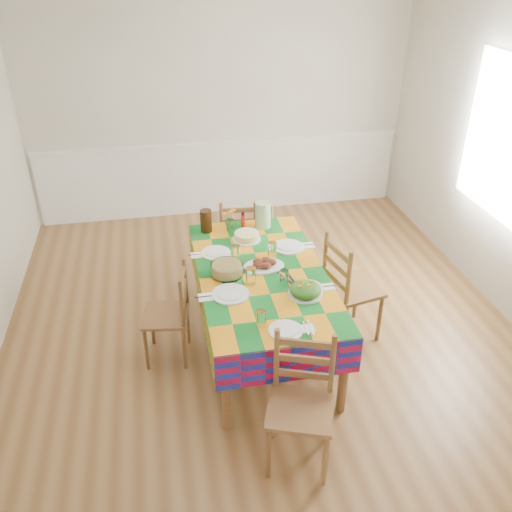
% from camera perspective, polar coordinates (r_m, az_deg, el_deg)
% --- Properties ---
extents(room, '(4.58, 5.08, 2.78)m').
position_cam_1_polar(room, '(4.22, 0.72, 7.03)').
color(room, brown).
rests_on(room, ground).
extents(wainscot, '(4.41, 0.06, 0.92)m').
position_cam_1_polar(wainscot, '(6.82, -3.58, 8.52)').
color(wainscot, white).
rests_on(wainscot, room).
extents(window_right, '(0.00, 1.40, 1.40)m').
position_cam_1_polar(window_right, '(5.31, 24.77, 10.98)').
color(window_right, white).
rests_on(window_right, room).
extents(dining_table, '(1.01, 1.87, 0.73)m').
position_cam_1_polar(dining_table, '(4.36, 0.62, -2.61)').
color(dining_table, brown).
rests_on(dining_table, room).
extents(setting_near_head, '(0.38, 0.26, 0.11)m').
position_cam_1_polar(setting_near_head, '(3.71, 2.28, -7.34)').
color(setting_near_head, white).
rests_on(setting_near_head, dining_table).
extents(setting_left_near, '(0.52, 0.31, 0.14)m').
position_cam_1_polar(setting_left_near, '(4.08, -2.00, -3.31)').
color(setting_left_near, white).
rests_on(setting_left_near, dining_table).
extents(setting_left_far, '(0.46, 0.27, 0.12)m').
position_cam_1_polar(setting_left_far, '(4.54, -3.55, 0.36)').
color(setting_left_far, white).
rests_on(setting_left_far, dining_table).
extents(setting_right_near, '(0.47, 0.27, 0.12)m').
position_cam_1_polar(setting_right_near, '(4.14, 4.61, -2.98)').
color(setting_right_near, white).
rests_on(setting_right_near, dining_table).
extents(setting_right_far, '(0.51, 0.29, 0.13)m').
position_cam_1_polar(setting_right_far, '(4.60, 2.88, 0.88)').
color(setting_right_far, white).
rests_on(setting_right_far, dining_table).
extents(meat_platter, '(0.33, 0.24, 0.06)m').
position_cam_1_polar(meat_platter, '(4.37, 0.84, -0.88)').
color(meat_platter, white).
rests_on(meat_platter, dining_table).
extents(salad_platter, '(0.26, 0.26, 0.11)m').
position_cam_1_polar(salad_platter, '(4.05, 5.22, -3.59)').
color(salad_platter, white).
rests_on(salad_platter, dining_table).
extents(pasta_bowl, '(0.26, 0.26, 0.09)m').
position_cam_1_polar(pasta_bowl, '(4.27, -3.09, -1.40)').
color(pasta_bowl, white).
rests_on(pasta_bowl, dining_table).
extents(cake, '(0.25, 0.25, 0.07)m').
position_cam_1_polar(cake, '(4.77, -0.99, 2.07)').
color(cake, white).
rests_on(cake, dining_table).
extents(serving_utensils, '(0.13, 0.30, 0.01)m').
position_cam_1_polar(serving_utensils, '(4.29, 3.09, -1.97)').
color(serving_utensils, black).
rests_on(serving_utensils, dining_table).
extents(flower_vase, '(0.13, 0.11, 0.21)m').
position_cam_1_polar(flower_vase, '(4.90, -2.77, 3.61)').
color(flower_vase, white).
rests_on(flower_vase, dining_table).
extents(hot_sauce, '(0.04, 0.04, 0.15)m').
position_cam_1_polar(hot_sauce, '(4.97, -1.39, 3.86)').
color(hot_sauce, red).
rests_on(hot_sauce, dining_table).
extents(green_pitcher, '(0.14, 0.14, 0.24)m').
position_cam_1_polar(green_pitcher, '(4.95, 0.73, 4.37)').
color(green_pitcher, '#A8CD90').
rests_on(green_pitcher, dining_table).
extents(tea_pitcher, '(0.10, 0.10, 0.21)m').
position_cam_1_polar(tea_pitcher, '(4.90, -5.29, 3.70)').
color(tea_pitcher, black).
rests_on(tea_pitcher, dining_table).
extents(name_card, '(0.07, 0.02, 0.02)m').
position_cam_1_polar(name_card, '(3.59, 3.37, -9.25)').
color(name_card, white).
rests_on(name_card, dining_table).
extents(chair_near, '(0.52, 0.51, 0.94)m').
position_cam_1_polar(chair_near, '(3.59, 4.74, -15.29)').
color(chair_near, brown).
rests_on(chair_near, room).
extents(chair_far, '(0.41, 0.40, 0.86)m').
position_cam_1_polar(chair_far, '(5.48, -1.91, 2.05)').
color(chair_far, brown).
rests_on(chair_far, room).
extents(chair_left, '(0.41, 0.43, 0.85)m').
position_cam_1_polar(chair_left, '(4.42, -9.01, -6.16)').
color(chair_left, brown).
rests_on(chair_left, room).
extents(chair_right, '(0.49, 0.51, 0.97)m').
position_cam_1_polar(chair_right, '(4.63, 9.72, -3.47)').
color(chair_right, brown).
rests_on(chair_right, room).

